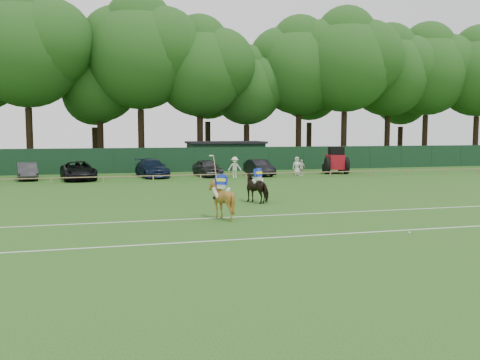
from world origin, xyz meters
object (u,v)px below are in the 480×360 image
object	(u,v)px
sedan_navy	(152,168)
suv_black	(78,171)
horse_chestnut	(221,199)
utility_shed	(226,155)
spectator_mid	(301,168)
estate_black	(259,168)
horse_dark	(258,188)
hatch_grey	(207,168)
tractor	(335,161)
spectator_right	(297,166)
spectator_left	(235,167)
sedan_grey	(27,171)
polo_ball	(409,233)

from	to	relation	value
sedan_navy	suv_black	bearing A→B (deg)	-179.64
horse_chestnut	utility_shed	world-z (taller)	utility_shed
spectator_mid	utility_shed	xyz separation A→B (m)	(-4.66, 10.71, 0.77)
sedan_navy	utility_shed	distance (m)	11.95
estate_black	spectator_mid	world-z (taller)	spectator_mid
spectator_mid	utility_shed	distance (m)	11.71
horse_dark	utility_shed	size ratio (longest dim) A/B	0.24
hatch_grey	tractor	bearing A→B (deg)	-7.28
horse_dark	spectator_right	bearing A→B (deg)	-148.08
spectator_right	tractor	bearing A→B (deg)	15.63
sedan_navy	spectator_left	xyz separation A→B (m)	(7.09, -2.58, 0.14)
suv_black	utility_shed	xyz separation A→B (m)	(15.08, 9.19, 0.75)
spectator_left	spectator_right	bearing A→B (deg)	17.70
spectator_right	suv_black	bearing A→B (deg)	-177.45
horse_dark	sedan_grey	bearing A→B (deg)	-80.70
suv_black	spectator_right	distance (m)	19.76
sedan_navy	spectator_left	bearing A→B (deg)	-29.43
spectator_right	hatch_grey	bearing A→B (deg)	177.17
hatch_grey	polo_ball	xyz separation A→B (m)	(2.79, -28.05, -0.74)
suv_black	spectator_right	world-z (taller)	spectator_right
horse_chestnut	spectator_right	bearing A→B (deg)	-98.25
suv_black	spectator_mid	distance (m)	19.80
utility_shed	estate_black	bearing A→B (deg)	-82.88
hatch_grey	horse_dark	bearing A→B (deg)	-98.71
spectator_right	polo_ball	size ratio (longest dim) A/B	19.38
hatch_grey	utility_shed	size ratio (longest dim) A/B	0.55
suv_black	spectator_right	xyz separation A→B (m)	(19.76, -0.41, 0.09)
horse_dark	spectator_left	bearing A→B (deg)	-129.42
horse_dark	suv_black	xyz separation A→B (m)	(-10.83, 17.18, -0.06)
sedan_grey	polo_ball	bearing A→B (deg)	-67.92
sedan_navy	polo_ball	size ratio (longest dim) A/B	60.62
estate_black	horse_dark	bearing A→B (deg)	-112.37
utility_shed	tractor	distance (m)	12.55
horse_chestnut	utility_shed	distance (m)	32.11
spectator_mid	suv_black	bearing A→B (deg)	169.78
sedan_grey	spectator_right	xyz separation A→B (m)	(24.00, -1.60, 0.14)
polo_ball	utility_shed	world-z (taller)	utility_shed
spectator_mid	horse_dark	bearing A→B (deg)	-125.46
suv_black	sedan_navy	world-z (taller)	sedan_navy
tractor	utility_shed	bearing A→B (deg)	149.06
spectator_mid	utility_shed	bearing A→B (deg)	107.71
suv_black	tractor	distance (m)	24.17
horse_dark	sedan_navy	world-z (taller)	horse_dark
polo_ball	spectator_left	bearing A→B (deg)	91.54
spectator_left	polo_ball	world-z (taller)	spectator_left
horse_chestnut	spectator_mid	distance (m)	23.85
horse_chestnut	sedan_navy	size ratio (longest dim) A/B	0.33
utility_shed	tractor	size ratio (longest dim) A/B	2.40
suv_black	estate_black	distance (m)	16.21
suv_black	estate_black	xyz separation A→B (m)	(16.21, 0.18, -0.04)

